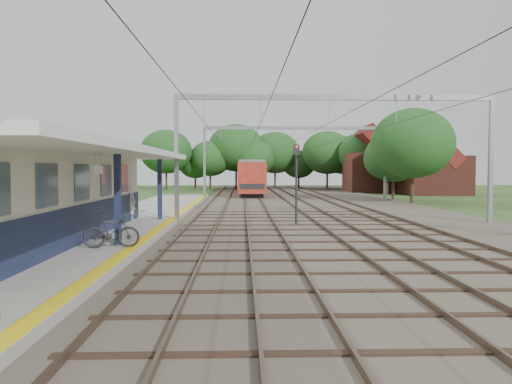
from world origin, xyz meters
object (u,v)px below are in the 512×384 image
object	(u,v)px
bicycle	(112,231)
person	(129,203)
signal_post	(296,175)
train	(249,175)

from	to	relation	value
bicycle	person	bearing A→B (deg)	0.08
signal_post	bicycle	bearing A→B (deg)	-132.56
person	bicycle	distance (m)	9.01
bicycle	signal_post	size ratio (longest dim) A/B	0.43
train	signal_post	distance (m)	41.02
bicycle	signal_post	xyz separation A→B (m)	(7.29, 9.14, 1.79)
person	signal_post	world-z (taller)	signal_post
bicycle	train	xyz separation A→B (m)	(5.44, 50.11, 1.23)
person	train	size ratio (longest dim) A/B	0.05
bicycle	train	distance (m)	50.42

